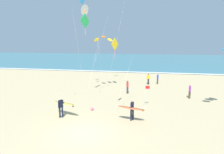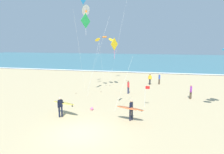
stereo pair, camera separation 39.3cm
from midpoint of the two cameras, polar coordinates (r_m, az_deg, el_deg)
name	(u,v)px [view 2 (the right image)]	position (r m, az deg, el deg)	size (l,w,h in m)	color
ground_plane	(81,133)	(14.16, -8.27, -15.69)	(160.00, 160.00, 0.00)	tan
ocean_water	(141,59)	(69.70, 8.52, 5.04)	(160.00, 60.00, 0.08)	teal
shoreline_foam	(130,72)	(40.30, 5.62, 1.47)	(160.00, 1.11, 0.01)	white
surfer_lead	(62,104)	(16.91, -13.61, -7.68)	(2.44, 1.38, 1.71)	black
surfer_trailing	(131,108)	(15.58, 6.13, -9.02)	(2.21, 1.03, 1.71)	black
kite_diamond_cobalt_far	(83,2)	(25.11, -8.00, 20.74)	(0.75, 2.44, 11.83)	#2D99DB
kite_diamond_emerald_high	(86,23)	(21.72, -7.00, 15.30)	(1.19, 3.31, 9.08)	green
kite_delta_ivory_low	(86,11)	(24.25, -7.15, 18.50)	(2.37, 4.78, 10.35)	white
kite_arc_amber_distant	(104,39)	(25.21, -1.73, 10.93)	(2.59, 2.90, 6.83)	yellow
kite_diamond_golden_close	(115,47)	(16.70, 1.60, 8.56)	(1.46, 3.58, 6.45)	yellow
bystander_red_top	(128,87)	(23.70, 5.20, -2.88)	(0.29, 0.47, 1.59)	#2D334C
bystander_purple_top	(191,92)	(23.14, 22.27, -3.93)	(0.22, 0.50, 1.59)	#4C3D2D
bystander_yellow_top	(150,79)	(29.07, 11.27, -0.60)	(0.50, 0.22, 1.59)	black
bystander_blue_top	(159,79)	(29.61, 13.87, -0.51)	(0.25, 0.49, 1.59)	#4C3D2D
lifeguard_flag	(146,94)	(19.07, 10.27, -4.83)	(0.44, 0.05, 2.10)	silver
beach_ball	(92,109)	(18.25, -5.24, -9.10)	(0.28, 0.28, 0.28)	pink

